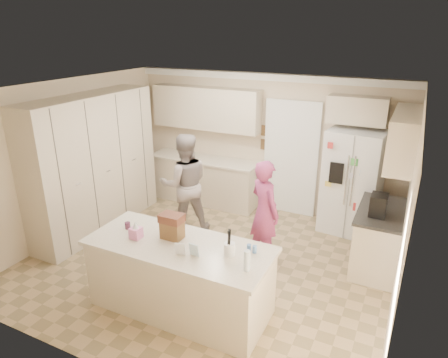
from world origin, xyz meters
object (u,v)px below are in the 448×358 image
at_px(utensil_crock, 229,249).
at_px(teen_boy, 185,184).
at_px(refrigerator, 352,182).
at_px(coffee_maker, 379,205).
at_px(island_base, 180,278).
at_px(dollhouse_body, 172,230).
at_px(teen_girl, 265,212).
at_px(tissue_box, 136,233).

distance_m(utensil_crock, teen_boy, 2.45).
relative_size(refrigerator, coffee_maker, 6.00).
bearing_deg(teen_boy, island_base, 82.35).
xyz_separation_m(coffee_maker, dollhouse_body, (-2.20, -1.80, -0.03)).
relative_size(refrigerator, dollhouse_body, 6.92).
height_order(refrigerator, teen_girl, refrigerator).
relative_size(island_base, tissue_box, 15.71).
bearing_deg(island_base, teen_boy, 119.25).
relative_size(dollhouse_body, teen_girl, 0.16).
distance_m(tissue_box, teen_girl, 1.98).
height_order(teen_boy, teen_girl, teen_boy).
distance_m(refrigerator, island_base, 3.48).
xyz_separation_m(refrigerator, teen_girl, (-1.00, -1.54, -0.10)).
distance_m(coffee_maker, teen_boy, 3.08).
bearing_deg(utensil_crock, island_base, -175.60).
distance_m(refrigerator, tissue_box, 3.81).
bearing_deg(utensil_crock, teen_girl, 94.95).
relative_size(tissue_box, teen_boy, 0.08).
height_order(dollhouse_body, teen_girl, teen_girl).
xyz_separation_m(refrigerator, island_base, (-1.52, -3.09, -0.46)).
bearing_deg(utensil_crock, tissue_box, -172.87).
distance_m(island_base, utensil_crock, 0.86).
height_order(coffee_maker, dollhouse_body, coffee_maker).
relative_size(utensil_crock, tissue_box, 1.07).
height_order(utensil_crock, tissue_box, utensil_crock).
height_order(refrigerator, dollhouse_body, refrigerator).
bearing_deg(refrigerator, island_base, -109.69).
height_order(island_base, utensil_crock, utensil_crock).
height_order(coffee_maker, teen_girl, teen_girl).
xyz_separation_m(tissue_box, dollhouse_body, (0.40, 0.20, 0.04)).
relative_size(coffee_maker, utensil_crock, 2.00).
relative_size(coffee_maker, dollhouse_body, 1.15).
xyz_separation_m(refrigerator, utensil_crock, (-0.87, -3.04, 0.10)).
height_order(utensil_crock, teen_girl, teen_girl).
bearing_deg(teen_girl, refrigerator, -88.58).
distance_m(dollhouse_body, teen_girl, 1.62).
relative_size(teen_boy, teen_girl, 1.09).
relative_size(refrigerator, tissue_box, 12.86).
bearing_deg(tissue_box, island_base, 10.30).
height_order(refrigerator, island_base, refrigerator).
xyz_separation_m(utensil_crock, teen_girl, (-0.13, 1.50, -0.20)).
bearing_deg(tissue_box, refrigerator, 56.98).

